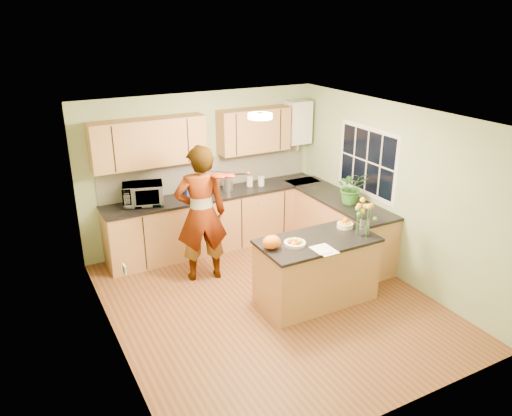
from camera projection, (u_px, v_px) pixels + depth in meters
name	position (u px, v px, depth m)	size (l,w,h in m)	color
floor	(270.00, 303.00, 6.68)	(4.50, 4.50, 0.00)	brown
ceiling	(272.00, 117.00, 5.77)	(4.00, 4.50, 0.02)	white
wall_back	(203.00, 170.00, 8.08)	(4.00, 0.02, 2.50)	#96A677
wall_front	(398.00, 303.00, 4.38)	(4.00, 0.02, 2.50)	#96A677
wall_left	(110.00, 250.00, 5.35)	(0.02, 4.50, 2.50)	#96A677
wall_right	(393.00, 192.00, 7.10)	(0.02, 4.50, 2.50)	#96A677
back_counter	(217.00, 220.00, 8.16)	(3.64, 0.62, 0.94)	#B07746
right_counter	(337.00, 225.00, 7.95)	(0.62, 2.24, 0.94)	#B07746
splashback	(209.00, 172.00, 8.13)	(3.60, 0.02, 0.52)	white
upper_cabinets	(195.00, 137.00, 7.64)	(3.20, 0.34, 0.70)	#B07746
boiler	(298.00, 122.00, 8.45)	(0.40, 0.30, 0.86)	silver
window_right	(367.00, 161.00, 7.48)	(0.01, 1.30, 1.05)	silver
light_switch	(125.00, 269.00, 4.85)	(0.02, 0.09, 0.09)	silver
ceiling_lamp	(260.00, 116.00, 6.03)	(0.30, 0.30, 0.07)	#FFEABF
peninsula_island	(316.00, 270.00, 6.60)	(1.56, 0.80, 0.89)	#B07746
fruit_dish	(295.00, 242.00, 6.28)	(0.28, 0.28, 0.10)	beige
orange_bowl	(345.00, 224.00, 6.79)	(0.22, 0.22, 0.13)	beige
flower_vase	(365.00, 211.00, 6.43)	(0.29, 0.29, 0.53)	silver
orange_bag	(272.00, 242.00, 6.16)	(0.23, 0.20, 0.17)	orange
papers	(325.00, 250.00, 6.15)	(0.23, 0.31, 0.01)	white
violinist	(201.00, 214.00, 6.98)	(0.73, 0.48, 1.99)	tan
violin	(219.00, 176.00, 6.67)	(0.53, 0.21, 0.11)	#540B05
microwave	(143.00, 194.00, 7.44)	(0.59, 0.40, 0.33)	silver
blue_box	(194.00, 190.00, 7.76)	(0.27, 0.20, 0.22)	#213097
kettle	(228.00, 183.00, 8.04)	(0.17, 0.17, 0.31)	silver
jar_cream	(250.00, 181.00, 8.26)	(0.11, 0.11, 0.16)	beige
jar_white	(261.00, 181.00, 8.28)	(0.10, 0.10, 0.16)	silver
potted_plant	(352.00, 187.00, 7.45)	(0.46, 0.40, 0.51)	#327025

